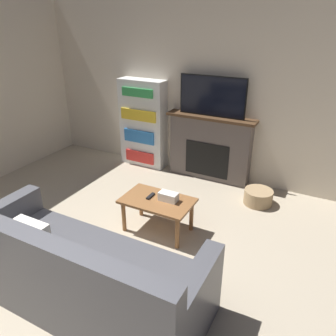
# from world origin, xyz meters

# --- Properties ---
(wall_back) EXTENTS (6.65, 0.06, 2.70)m
(wall_back) POSITION_xyz_m (0.00, 3.67, 1.35)
(wall_back) COLOR beige
(wall_back) RESTS_ON ground_plane
(fireplace) EXTENTS (1.37, 0.28, 1.02)m
(fireplace) POSITION_xyz_m (0.15, 3.53, 0.51)
(fireplace) COLOR #605651
(fireplace) RESTS_ON ground_plane
(tv) EXTENTS (1.01, 0.03, 0.59)m
(tv) POSITION_xyz_m (0.15, 3.51, 1.31)
(tv) COLOR black
(tv) RESTS_ON fireplace
(couch) EXTENTS (2.24, 0.90, 0.91)m
(couch) POSITION_xyz_m (0.08, 0.63, 0.31)
(couch) COLOR #4C4C51
(couch) RESTS_ON ground_plane
(coffee_table) EXTENTS (0.83, 0.50, 0.42)m
(coffee_table) POSITION_xyz_m (0.14, 1.90, 0.36)
(coffee_table) COLOR brown
(coffee_table) RESTS_ON ground_plane
(tissue_box) EXTENTS (0.22, 0.12, 0.10)m
(tissue_box) POSITION_xyz_m (0.26, 1.94, 0.47)
(tissue_box) COLOR white
(tissue_box) RESTS_ON coffee_table
(remote_control) EXTENTS (0.04, 0.15, 0.02)m
(remote_control) POSITION_xyz_m (0.03, 1.92, 0.44)
(remote_control) COLOR black
(remote_control) RESTS_ON coffee_table
(bookshelf) EXTENTS (0.79, 0.29, 1.46)m
(bookshelf) POSITION_xyz_m (-1.04, 3.50, 0.73)
(bookshelf) COLOR white
(bookshelf) RESTS_ON ground_plane
(storage_basket) EXTENTS (0.39, 0.39, 0.20)m
(storage_basket) POSITION_xyz_m (1.06, 3.08, 0.10)
(storage_basket) COLOR tan
(storage_basket) RESTS_ON ground_plane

